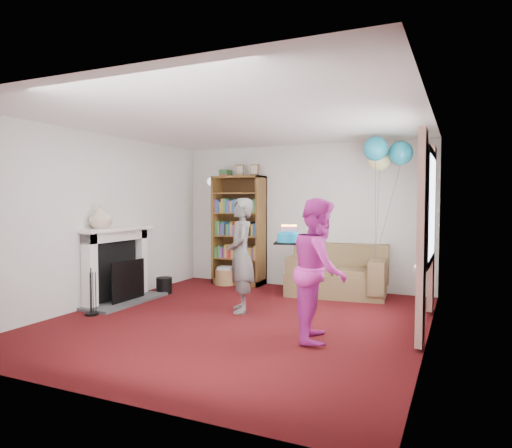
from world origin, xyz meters
The scene contains 16 objects.
ground centered at (0.00, 0.00, 0.00)m, with size 5.00×5.00×0.00m, color #37080E.
wall_back centered at (0.00, 2.51, 1.25)m, with size 4.50×0.02×2.50m, color silver.
wall_left centered at (-2.26, 0.00, 1.25)m, with size 0.02×5.00×2.50m, color silver.
wall_right centered at (2.26, 0.00, 1.25)m, with size 0.02×5.00×2.50m, color silver.
ceiling centered at (0.00, 0.00, 2.50)m, with size 4.50×5.00×0.01m, color white.
fireplace centered at (-2.09, 0.19, 0.51)m, with size 0.55×1.80×1.12m.
window_bay centered at (2.21, 0.60, 1.20)m, with size 0.14×2.02×2.20m.
wall_sconce centered at (-1.75, 2.36, 1.88)m, with size 0.16×0.23×0.16m.
bookcase centered at (-1.13, 2.30, 0.96)m, with size 0.93×0.42×2.17m.
sofa centered at (0.75, 2.06, 0.31)m, with size 1.54×0.81×0.81m.
wicker_basket centered at (-1.32, 2.09, 0.15)m, with size 0.36×0.36×0.33m.
person_striped centered at (-0.18, 0.42, 0.78)m, with size 0.57×0.37×1.56m, color black.
person_magenta centered at (1.17, -0.35, 0.78)m, with size 0.75×0.59×1.55m, color #BF2697.
birthday_cake centered at (0.72, -0.11, 1.09)m, with size 0.33×0.33×0.22m.
balloons centered at (1.51, 1.87, 2.22)m, with size 0.69×0.74×1.82m.
mantel_vase centered at (-2.12, -0.15, 1.29)m, with size 0.33×0.33×0.34m, color beige.
Camera 1 is at (2.57, -5.14, 1.53)m, focal length 32.00 mm.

